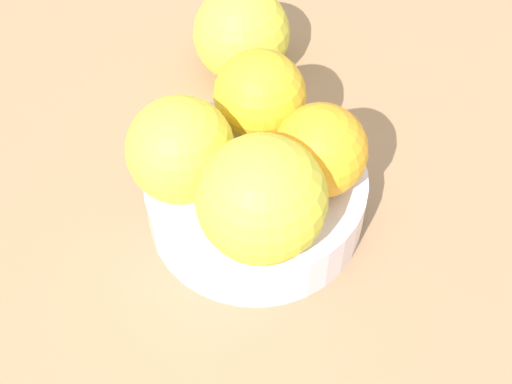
{
  "coord_description": "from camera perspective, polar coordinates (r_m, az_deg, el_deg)",
  "views": [
    {
      "loc": [
        -25.08,
        -21.98,
        48.62
      ],
      "look_at": [
        0.0,
        0.0,
        2.71
      ],
      "focal_mm": 54.54,
      "sensor_mm": 36.0,
      "label": 1
    }
  ],
  "objects": [
    {
      "name": "orange_in_bowl_3",
      "position": [
        0.53,
        4.74,
        3.05
      ],
      "size": [
        6.54,
        6.54,
        6.54
      ],
      "primitive_type": "sphere",
      "color": "#F9A823",
      "rests_on": "fruit_bowl"
    },
    {
      "name": "orange_loose_0",
      "position": [
        0.66,
        -1.08,
        11.53
      ],
      "size": [
        8.08,
        8.08,
        8.08
      ],
      "primitive_type": "sphere",
      "color": "yellow",
      "rests_on": "ground_plane"
    },
    {
      "name": "ground_plane",
      "position": [
        0.6,
        0.0,
        -2.09
      ],
      "size": [
        110.0,
        110.0,
        2.0
      ],
      "primitive_type": "cube",
      "color": "#997551"
    },
    {
      "name": "orange_in_bowl_1",
      "position": [
        0.56,
        0.28,
        7.09
      ],
      "size": [
        6.68,
        6.68,
        6.68
      ],
      "primitive_type": "sphere",
      "color": "yellow",
      "rests_on": "fruit_bowl"
    },
    {
      "name": "orange_in_bowl_0",
      "position": [
        0.49,
        0.42,
        -0.53
      ],
      "size": [
        8.48,
        8.48,
        8.48
      ],
      "primitive_type": "sphere",
      "color": "yellow",
      "rests_on": "fruit_bowl"
    },
    {
      "name": "orange_in_bowl_2",
      "position": [
        0.52,
        -5.56,
        3.09
      ],
      "size": [
        7.41,
        7.41,
        7.41
      ],
      "primitive_type": "sphere",
      "color": "yellow",
      "rests_on": "fruit_bowl"
    },
    {
      "name": "fruit_bowl",
      "position": [
        0.57,
        0.0,
        -0.34
      ],
      "size": [
        16.08,
        16.08,
        4.51
      ],
      "color": "silver",
      "rests_on": "ground_plane"
    }
  ]
}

